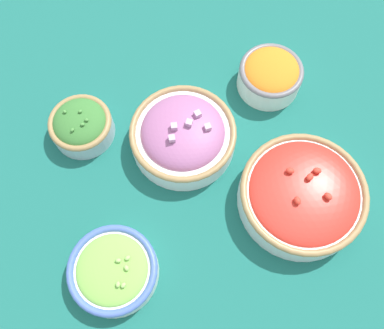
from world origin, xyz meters
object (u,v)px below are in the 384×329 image
at_px(bowl_red_onion, 181,135).
at_px(bowl_carrots, 270,75).
at_px(bowl_broccoli, 81,125).
at_px(bowl_cherry_tomatoes, 302,195).
at_px(bowl_lettuce, 113,270).

relative_size(bowl_red_onion, bowl_carrots, 1.57).
height_order(bowl_red_onion, bowl_broccoli, bowl_red_onion).
relative_size(bowl_red_onion, bowl_cherry_tomatoes, 0.89).
distance_m(bowl_broccoli, bowl_carrots, 0.37).
xyz_separation_m(bowl_lettuce, bowl_broccoli, (0.00, 0.27, 0.01)).
bearing_deg(bowl_red_onion, bowl_broccoli, 156.53).
bearing_deg(bowl_cherry_tomatoes, bowl_broccoli, 144.64).
xyz_separation_m(bowl_lettuce, bowl_carrots, (0.37, 0.28, 0.01)).
bearing_deg(bowl_red_onion, bowl_carrots, 20.77).
height_order(bowl_lettuce, bowl_carrots, bowl_carrots).
bearing_deg(bowl_red_onion, bowl_cherry_tomatoes, -44.67).
bearing_deg(bowl_cherry_tomatoes, bowl_lettuce, -174.73).
relative_size(bowl_cherry_tomatoes, bowl_carrots, 1.77).
relative_size(bowl_cherry_tomatoes, bowl_broccoli, 1.87).
bearing_deg(bowl_broccoli, bowl_cherry_tomatoes, -35.36).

